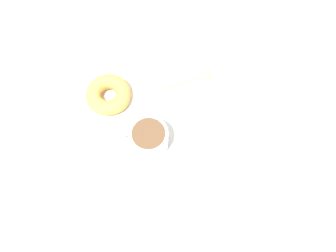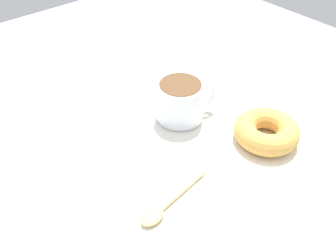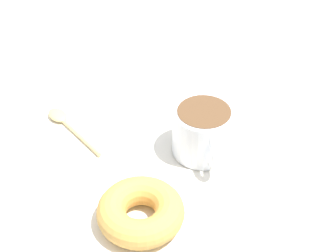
# 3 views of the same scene
# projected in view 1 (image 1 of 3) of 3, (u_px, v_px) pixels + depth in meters

# --- Properties ---
(ground_plane) EXTENTS (1.20, 1.20, 0.02)m
(ground_plane) POSITION_uv_depth(u_px,v_px,m) (176.00, 134.00, 0.86)
(ground_plane) COLOR #B2BCC6
(napkin) EXTENTS (0.37, 0.37, 0.00)m
(napkin) POSITION_uv_depth(u_px,v_px,m) (168.00, 130.00, 0.86)
(napkin) COLOR white
(napkin) RESTS_ON ground_plane
(coffee_cup) EXTENTS (0.08, 0.11, 0.07)m
(coffee_cup) POSITION_uv_depth(u_px,v_px,m) (148.00, 139.00, 0.81)
(coffee_cup) COLOR silver
(coffee_cup) RESTS_ON napkin
(donut) EXTENTS (0.11, 0.11, 0.04)m
(donut) POSITION_uv_depth(u_px,v_px,m) (108.00, 95.00, 0.87)
(donut) COLOR gold
(donut) RESTS_ON napkin
(spoon) EXTENTS (0.03, 0.13, 0.01)m
(spoon) POSITION_uv_depth(u_px,v_px,m) (200.00, 77.00, 0.90)
(spoon) COLOR #D8B772
(spoon) RESTS_ON napkin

